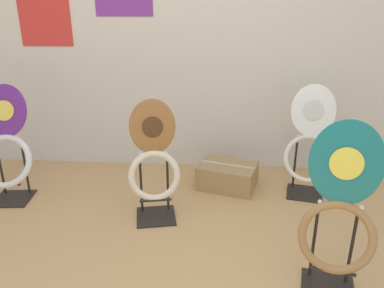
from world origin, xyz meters
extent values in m
cube|color=silver|center=(0.00, 2.04, 1.30)|extent=(8.00, 0.06, 2.60)
cube|color=red|center=(-1.30, 2.00, 1.45)|extent=(0.46, 0.01, 0.68)
cube|color=black|center=(-0.22, 1.05, 0.01)|extent=(0.33, 0.33, 0.01)
cylinder|color=black|center=(-0.34, 1.12, 0.22)|extent=(0.02, 0.02, 0.43)
cylinder|color=black|center=(-0.15, 1.16, 0.22)|extent=(0.02, 0.02, 0.43)
cylinder|color=black|center=(-0.21, 0.97, 0.18)|extent=(0.22, 0.06, 0.02)
torus|color=beige|center=(-0.22, 1.03, 0.34)|extent=(0.38, 0.20, 0.37)
ellipsoid|color=#936033|center=(-0.23, 1.08, 0.69)|extent=(0.32, 0.11, 0.39)
ellipsoid|color=#4C2D19|center=(-0.23, 1.06, 0.69)|extent=(0.14, 0.04, 0.15)
sphere|color=silver|center=(-0.31, 1.05, 0.50)|extent=(0.02, 0.02, 0.02)
sphere|color=silver|center=(-0.14, 1.08, 0.50)|extent=(0.02, 0.02, 0.02)
cube|color=black|center=(0.94, 1.48, 0.01)|extent=(0.33, 0.33, 0.01)
cylinder|color=black|center=(0.87, 1.59, 0.21)|extent=(0.02, 0.02, 0.41)
cylinder|color=black|center=(1.06, 1.55, 0.21)|extent=(0.02, 0.02, 0.41)
cylinder|color=black|center=(0.93, 1.40, 0.17)|extent=(0.22, 0.06, 0.02)
torus|color=beige|center=(0.94, 1.46, 0.33)|extent=(0.43, 0.31, 0.35)
ellipsoid|color=white|center=(0.98, 1.62, 0.67)|extent=(0.38, 0.24, 0.40)
ellipsoid|color=silver|center=(0.97, 1.61, 0.68)|extent=(0.17, 0.10, 0.15)
sphere|color=silver|center=(0.87, 1.57, 0.48)|extent=(0.02, 0.02, 0.02)
sphere|color=silver|center=(1.05, 1.53, 0.48)|extent=(0.02, 0.02, 0.02)
cylinder|color=black|center=(0.76, 0.48, 0.23)|extent=(0.02, 0.02, 0.45)
cylinder|color=black|center=(0.95, 0.43, 0.23)|extent=(0.02, 0.02, 0.45)
cylinder|color=black|center=(0.82, 0.29, 0.19)|extent=(0.22, 0.07, 0.02)
torus|color=#9E7042|center=(0.83, 0.35, 0.36)|extent=(0.41, 0.24, 0.38)
ellipsoid|color=#197075|center=(0.85, 0.43, 0.74)|extent=(0.37, 0.16, 0.44)
ellipsoid|color=#EADB4C|center=(0.85, 0.41, 0.74)|extent=(0.16, 0.06, 0.17)
sphere|color=silver|center=(0.75, 0.42, 0.52)|extent=(0.02, 0.02, 0.02)
sphere|color=silver|center=(0.94, 0.37, 0.52)|extent=(0.02, 0.02, 0.02)
cube|color=black|center=(-1.41, 1.23, 0.01)|extent=(0.31, 0.31, 0.01)
cylinder|color=black|center=(-1.52, 1.31, 0.21)|extent=(0.02, 0.02, 0.40)
cylinder|color=black|center=(-1.32, 1.33, 0.21)|extent=(0.02, 0.02, 0.40)
cylinder|color=black|center=(-1.40, 1.16, 0.17)|extent=(0.22, 0.04, 0.02)
torus|color=silver|center=(-1.41, 1.21, 0.34)|extent=(0.44, 0.28, 0.39)
ellipsoid|color=#60237F|center=(-1.42, 1.36, 0.70)|extent=(0.35, 0.19, 0.40)
ellipsoid|color=#E5CC4C|center=(-1.42, 1.35, 0.71)|extent=(0.16, 0.07, 0.15)
sphere|color=silver|center=(-1.32, 1.31, 0.50)|extent=(0.02, 0.02, 0.02)
cube|color=#A37F51|center=(0.31, 1.57, 0.10)|extent=(0.54, 0.46, 0.20)
cube|color=#B7AD89|center=(0.31, 1.57, 0.21)|extent=(0.45, 0.17, 0.00)
camera|label=1|loc=(0.20, -1.31, 1.49)|focal=35.00mm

